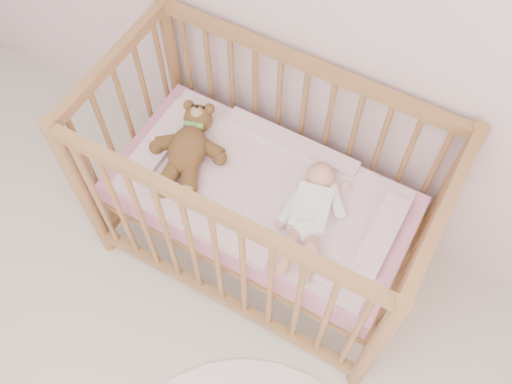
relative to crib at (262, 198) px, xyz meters
The scene contains 5 objects.
crib is the anchor object (origin of this frame).
mattress 0.01m from the crib, ahead, with size 1.22×0.62×0.13m, color pink.
blanket 0.06m from the crib, ahead, with size 1.10×0.58×0.06m, color pink, non-canonical shape.
baby 0.26m from the crib, ahead, with size 0.25×0.53×0.13m, color white, non-canonical shape.
teddy_bear 0.37m from the crib, behind, with size 0.34×0.48×0.13m, color brown, non-canonical shape.
Camera 1 is at (0.61, 0.57, 2.54)m, focal length 40.00 mm.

